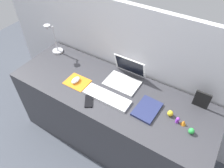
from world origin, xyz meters
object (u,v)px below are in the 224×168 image
at_px(mouse, 76,80).
at_px(toy_figurine_orange, 184,123).
at_px(toy_figurine_yellow, 170,113).
at_px(notebook_pad, 147,109).
at_px(toy_figurine_purple, 178,120).
at_px(keyboard, 107,97).
at_px(toy_figurine_green, 191,131).
at_px(laptop, 126,75).
at_px(picture_frame, 202,100).
at_px(cell_phone, 89,101).
at_px(desk_lamp, 53,40).

height_order(mouse, toy_figurine_orange, toy_figurine_orange).
distance_m(toy_figurine_yellow, toy_figurine_orange, 0.12).
xyz_separation_m(notebook_pad, toy_figurine_purple, (0.24, 0.01, 0.02)).
relative_size(keyboard, toy_figurine_yellow, 8.28).
distance_m(toy_figurine_yellow, toy_figurine_green, 0.20).
bearing_deg(laptop, mouse, -144.46).
bearing_deg(picture_frame, toy_figurine_green, -86.56).
distance_m(laptop, picture_frame, 0.66).
height_order(picture_frame, toy_figurine_purple, picture_frame).
relative_size(notebook_pad, toy_figurine_orange, 5.41).
distance_m(toy_figurine_orange, toy_figurine_green, 0.08).
height_order(laptop, toy_figurine_yellow, laptop).
bearing_deg(notebook_pad, toy_figurine_orange, 6.30).
height_order(keyboard, toy_figurine_purple, toy_figurine_purple).
height_order(cell_phone, toy_figurine_green, toy_figurine_green).
xyz_separation_m(notebook_pad, toy_figurine_yellow, (0.17, 0.04, 0.01)).
relative_size(toy_figurine_purple, toy_figurine_green, 1.09).
xyz_separation_m(keyboard, toy_figurine_yellow, (0.51, 0.10, 0.01)).
xyz_separation_m(mouse, toy_figurine_orange, (0.97, 0.06, 0.00)).
height_order(keyboard, notebook_pad, same).
bearing_deg(desk_lamp, toy_figurine_purple, -7.34).
xyz_separation_m(toy_figurine_orange, toy_figurine_green, (0.07, -0.04, 0.00)).
relative_size(mouse, notebook_pad, 0.40).
bearing_deg(toy_figurine_yellow, keyboard, -168.43).
distance_m(laptop, toy_figurine_orange, 0.64).
distance_m(notebook_pad, toy_figurine_purple, 0.24).
height_order(picture_frame, toy_figurine_orange, picture_frame).
bearing_deg(toy_figurine_green, keyboard, -177.15).
xyz_separation_m(toy_figurine_purple, toy_figurine_green, (0.12, -0.04, -0.00)).
bearing_deg(picture_frame, laptop, -176.25).
height_order(toy_figurine_purple, toy_figurine_orange, toy_figurine_purple).
height_order(keyboard, desk_lamp, desk_lamp).
height_order(picture_frame, toy_figurine_yellow, picture_frame).
distance_m(toy_figurine_purple, toy_figurine_green, 0.12).
bearing_deg(mouse, picture_frame, 16.54).
distance_m(laptop, mouse, 0.45).
xyz_separation_m(desk_lamp, notebook_pad, (1.14, -0.19, -0.15)).
distance_m(cell_phone, picture_frame, 0.90).
relative_size(mouse, cell_phone, 0.75).
height_order(cell_phone, notebook_pad, notebook_pad).
bearing_deg(notebook_pad, mouse, -173.56).
bearing_deg(keyboard, toy_figurine_orange, 7.06).
bearing_deg(toy_figurine_purple, toy_figurine_yellow, 155.16).
bearing_deg(notebook_pad, cell_phone, -155.97).
bearing_deg(cell_phone, mouse, 118.27).
bearing_deg(mouse, toy_figurine_green, 1.02).
xyz_separation_m(desk_lamp, toy_figurine_purple, (1.38, -0.18, -0.13)).
xyz_separation_m(keyboard, cell_phone, (-0.10, -0.11, -0.01)).
bearing_deg(picture_frame, cell_phone, -151.08).
bearing_deg(toy_figurine_yellow, toy_figurine_green, -20.77).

